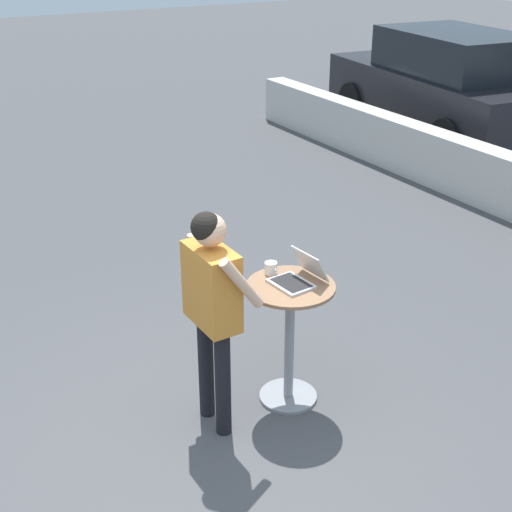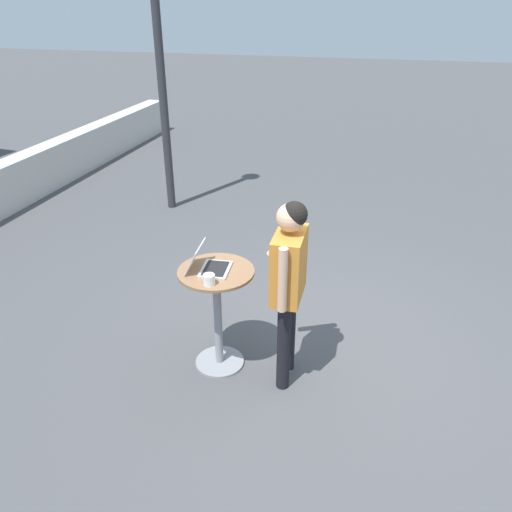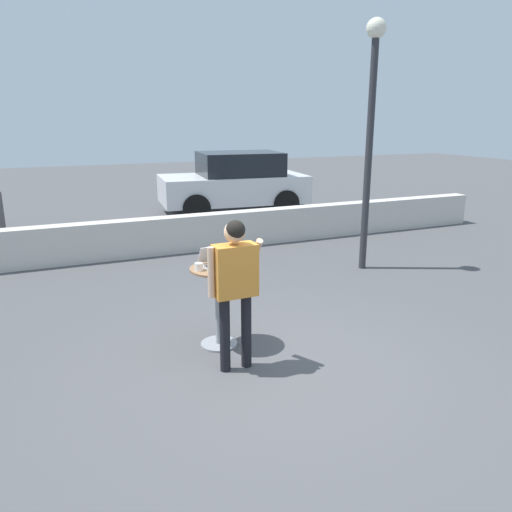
{
  "view_description": "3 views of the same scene",
  "coord_description": "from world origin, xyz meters",
  "px_view_note": "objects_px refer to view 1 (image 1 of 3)",
  "views": [
    {
      "loc": [
        3.29,
        -1.58,
        3.26
      ],
      "look_at": [
        -0.46,
        0.61,
        1.21
      ],
      "focal_mm": 50.0,
      "sensor_mm": 36.0,
      "label": 1
    },
    {
      "loc": [
        -3.72,
        -0.39,
        2.94
      ],
      "look_at": [
        -0.36,
        0.52,
        1.12
      ],
      "focal_mm": 35.0,
      "sensor_mm": 36.0,
      "label": 2
    },
    {
      "loc": [
        -2.13,
        -4.28,
        2.61
      ],
      "look_at": [
        -0.15,
        0.29,
        1.21
      ],
      "focal_mm": 35.0,
      "sensor_mm": 36.0,
      "label": 3
    }
  ],
  "objects_px": {
    "laptop": "(298,276)",
    "standing_person": "(212,295)",
    "parked_car_further_down": "(446,84)",
    "coffee_mug": "(271,268)",
    "cafe_table": "(290,328)"
  },
  "relations": [
    {
      "from": "laptop",
      "to": "standing_person",
      "type": "relative_size",
      "value": 0.23
    },
    {
      "from": "standing_person",
      "to": "parked_car_further_down",
      "type": "xyz_separation_m",
      "value": [
        -4.7,
        6.63,
        -0.16
      ]
    },
    {
      "from": "laptop",
      "to": "coffee_mug",
      "type": "xyz_separation_m",
      "value": [
        -0.22,
        -0.09,
        -0.01
      ]
    },
    {
      "from": "cafe_table",
      "to": "laptop",
      "type": "distance_m",
      "value": 0.41
    },
    {
      "from": "cafe_table",
      "to": "parked_car_further_down",
      "type": "xyz_separation_m",
      "value": [
        -4.71,
        6.02,
        0.26
      ]
    },
    {
      "from": "cafe_table",
      "to": "coffee_mug",
      "type": "distance_m",
      "value": 0.45
    },
    {
      "from": "standing_person",
      "to": "parked_car_further_down",
      "type": "bearing_deg",
      "value": 125.32
    },
    {
      "from": "standing_person",
      "to": "parked_car_further_down",
      "type": "relative_size",
      "value": 0.36
    },
    {
      "from": "coffee_mug",
      "to": "standing_person",
      "type": "xyz_separation_m",
      "value": [
        0.21,
        -0.58,
        0.03
      ]
    },
    {
      "from": "laptop",
      "to": "standing_person",
      "type": "bearing_deg",
      "value": -91.14
    },
    {
      "from": "standing_person",
      "to": "parked_car_further_down",
      "type": "distance_m",
      "value": 8.12
    },
    {
      "from": "laptop",
      "to": "coffee_mug",
      "type": "height_order",
      "value": "laptop"
    },
    {
      "from": "cafe_table",
      "to": "standing_person",
      "type": "relative_size",
      "value": 0.59
    },
    {
      "from": "laptop",
      "to": "parked_car_further_down",
      "type": "bearing_deg",
      "value": 128.33
    },
    {
      "from": "coffee_mug",
      "to": "parked_car_further_down",
      "type": "relative_size",
      "value": 0.03
    }
  ]
}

